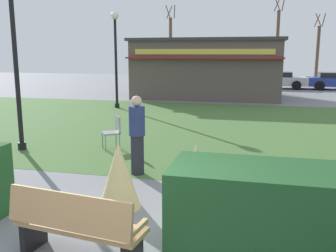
{
  "coord_description": "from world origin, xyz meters",
  "views": [
    {
      "loc": [
        1.76,
        -3.39,
        2.57
      ],
      "look_at": [
        -0.13,
        4.49,
        0.98
      ],
      "focal_mm": 40.18,
      "sensor_mm": 36.0,
      "label": 1
    }
  ],
  "objects_px": {
    "parked_car_west_slot": "(201,78)",
    "tree_left_bg": "(277,45)",
    "tree_right_bg": "(170,48)",
    "park_bench": "(76,226)",
    "lamppost_mid": "(14,45)",
    "parked_car_center_slot": "(277,80)",
    "cafe_chair_east": "(114,130)",
    "food_kiosk": "(208,68)",
    "tree_center_bg": "(317,52)",
    "person_strolling": "(137,135)",
    "lamppost_far": "(116,48)"
  },
  "relations": [
    {
      "from": "food_kiosk",
      "to": "parked_car_center_slot",
      "type": "xyz_separation_m",
      "value": [
        4.18,
        6.48,
        -1.04
      ]
    },
    {
      "from": "person_strolling",
      "to": "tree_left_bg",
      "type": "bearing_deg",
      "value": -121.6
    },
    {
      "from": "lamppost_far",
      "to": "cafe_chair_east",
      "type": "relative_size",
      "value": 4.94
    },
    {
      "from": "tree_left_bg",
      "to": "tree_right_bg",
      "type": "height_order",
      "value": "tree_left_bg"
    },
    {
      "from": "tree_left_bg",
      "to": "tree_center_bg",
      "type": "bearing_deg",
      "value": 22.34
    },
    {
      "from": "park_bench",
      "to": "food_kiosk",
      "type": "distance_m",
      "value": 18.26
    },
    {
      "from": "lamppost_mid",
      "to": "cafe_chair_east",
      "type": "height_order",
      "value": "lamppost_mid"
    },
    {
      "from": "person_strolling",
      "to": "parked_car_west_slot",
      "type": "relative_size",
      "value": 0.39
    },
    {
      "from": "lamppost_far",
      "to": "tree_right_bg",
      "type": "distance_m",
      "value": 17.48
    },
    {
      "from": "lamppost_far",
      "to": "tree_right_bg",
      "type": "xyz_separation_m",
      "value": [
        -1.46,
        17.42,
        0.24
      ]
    },
    {
      "from": "food_kiosk",
      "to": "tree_left_bg",
      "type": "xyz_separation_m",
      "value": [
        4.36,
        12.87,
        1.56
      ]
    },
    {
      "from": "person_strolling",
      "to": "lamppost_mid",
      "type": "bearing_deg",
      "value": -42.3
    },
    {
      "from": "lamppost_far",
      "to": "tree_left_bg",
      "type": "bearing_deg",
      "value": 66.69
    },
    {
      "from": "parked_car_west_slot",
      "to": "park_bench",
      "type": "bearing_deg",
      "value": -84.98
    },
    {
      "from": "lamppost_mid",
      "to": "parked_car_center_slot",
      "type": "height_order",
      "value": "lamppost_mid"
    },
    {
      "from": "parked_car_west_slot",
      "to": "tree_right_bg",
      "type": "relative_size",
      "value": 0.64
    },
    {
      "from": "cafe_chair_east",
      "to": "food_kiosk",
      "type": "bearing_deg",
      "value": 86.29
    },
    {
      "from": "parked_car_center_slot",
      "to": "tree_right_bg",
      "type": "distance_m",
      "value": 10.95
    },
    {
      "from": "cafe_chair_east",
      "to": "tree_center_bg",
      "type": "bearing_deg",
      "value": 72.11
    },
    {
      "from": "tree_left_bg",
      "to": "food_kiosk",
      "type": "bearing_deg",
      "value": -108.69
    },
    {
      "from": "food_kiosk",
      "to": "tree_left_bg",
      "type": "bearing_deg",
      "value": 71.31
    },
    {
      "from": "lamppost_far",
      "to": "food_kiosk",
      "type": "xyz_separation_m",
      "value": [
        3.56,
        5.51,
        -1.07
      ]
    },
    {
      "from": "parked_car_west_slot",
      "to": "tree_left_bg",
      "type": "xyz_separation_m",
      "value": [
        5.72,
        6.39,
        2.6
      ]
    },
    {
      "from": "person_strolling",
      "to": "tree_left_bg",
      "type": "distance_m",
      "value": 27.96
    },
    {
      "from": "food_kiosk",
      "to": "tree_right_bg",
      "type": "height_order",
      "value": "tree_right_bg"
    },
    {
      "from": "parked_car_center_slot",
      "to": "tree_right_bg",
      "type": "height_order",
      "value": "tree_right_bg"
    },
    {
      "from": "tree_left_bg",
      "to": "tree_center_bg",
      "type": "xyz_separation_m",
      "value": [
        3.58,
        1.47,
        -0.63
      ]
    },
    {
      "from": "parked_car_west_slot",
      "to": "lamppost_mid",
      "type": "bearing_deg",
      "value": -95.3
    },
    {
      "from": "tree_right_bg",
      "to": "person_strolling",
      "type": "bearing_deg",
      "value": -78.37
    },
    {
      "from": "tree_right_bg",
      "to": "tree_left_bg",
      "type": "bearing_deg",
      "value": 5.85
    },
    {
      "from": "park_bench",
      "to": "lamppost_mid",
      "type": "bearing_deg",
      "value": 130.37
    },
    {
      "from": "park_bench",
      "to": "tree_right_bg",
      "type": "xyz_separation_m",
      "value": [
        -5.83,
        30.11,
        2.51
      ]
    },
    {
      "from": "lamppost_mid",
      "to": "person_strolling",
      "type": "bearing_deg",
      "value": -18.75
    },
    {
      "from": "food_kiosk",
      "to": "tree_left_bg",
      "type": "relative_size",
      "value": 1.17
    },
    {
      "from": "tree_center_bg",
      "to": "person_strolling",
      "type": "bearing_deg",
      "value": -104.44
    },
    {
      "from": "cafe_chair_east",
      "to": "tree_center_bg",
      "type": "distance_m",
      "value": 28.61
    },
    {
      "from": "lamppost_mid",
      "to": "parked_car_center_slot",
      "type": "distance_m",
      "value": 21.39
    },
    {
      "from": "parked_car_west_slot",
      "to": "parked_car_center_slot",
      "type": "bearing_deg",
      "value": 0.04
    },
    {
      "from": "tree_left_bg",
      "to": "tree_right_bg",
      "type": "relative_size",
      "value": 1.07
    },
    {
      "from": "lamppost_mid",
      "to": "cafe_chair_east",
      "type": "distance_m",
      "value": 3.33
    },
    {
      "from": "tree_left_bg",
      "to": "park_bench",
      "type": "bearing_deg",
      "value": -96.52
    },
    {
      "from": "food_kiosk",
      "to": "tree_left_bg",
      "type": "distance_m",
      "value": 13.68
    },
    {
      "from": "cafe_chair_east",
      "to": "tree_right_bg",
      "type": "relative_size",
      "value": 0.13
    },
    {
      "from": "park_bench",
      "to": "parked_car_west_slot",
      "type": "bearing_deg",
      "value": 95.02
    },
    {
      "from": "park_bench",
      "to": "parked_car_center_slot",
      "type": "distance_m",
      "value": 24.91
    },
    {
      "from": "parked_car_center_slot",
      "to": "tree_center_bg",
      "type": "bearing_deg",
      "value": 64.49
    },
    {
      "from": "tree_left_bg",
      "to": "lamppost_far",
      "type": "bearing_deg",
      "value": -113.31
    },
    {
      "from": "cafe_chair_east",
      "to": "tree_right_bg",
      "type": "xyz_separation_m",
      "value": [
        -4.2,
        24.72,
        2.47
      ]
    },
    {
      "from": "food_kiosk",
      "to": "person_strolling",
      "type": "xyz_separation_m",
      "value": [
        0.46,
        -14.72,
        -0.82
      ]
    },
    {
      "from": "tree_right_bg",
      "to": "cafe_chair_east",
      "type": "bearing_deg",
      "value": -80.36
    }
  ]
}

